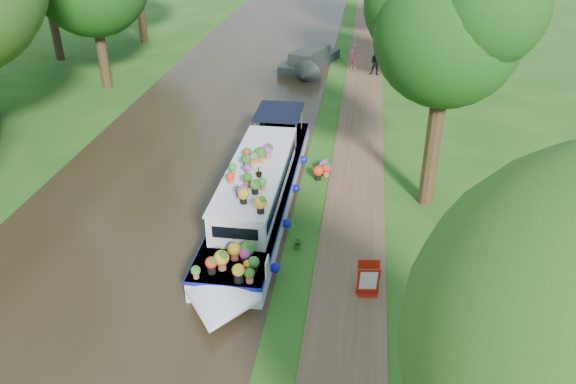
{
  "coord_description": "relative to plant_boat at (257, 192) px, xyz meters",
  "views": [
    {
      "loc": [
        1.23,
        -15.67,
        10.54
      ],
      "look_at": [
        -1.06,
        0.73,
        1.3
      ],
      "focal_mm": 35.0,
      "sensor_mm": 36.0,
      "label": 1
    }
  ],
  "objects": [
    {
      "name": "pedestrian_dark",
      "position": [
        4.15,
        16.99,
        -0.04
      ],
      "size": [
        0.81,
        0.66,
        1.57
      ],
      "primitive_type": "imported",
      "rotation": [
        0.0,
        0.0,
        -0.09
      ],
      "color": "black",
      "rests_on": "towpath"
    },
    {
      "name": "ground",
      "position": [
        2.25,
        -1.35,
        -0.85
      ],
      "size": [
        100.0,
        100.0,
        0.0
      ],
      "primitive_type": "plane",
      "color": "#204D13",
      "rests_on": "ground"
    },
    {
      "name": "sandwich_board",
      "position": [
        3.99,
        -4.02,
        -0.36
      ],
      "size": [
        0.66,
        0.58,
        1.02
      ],
      "rotation": [
        0.0,
        0.0,
        0.12
      ],
      "color": "#A41C0B",
      "rests_on": "towpath"
    },
    {
      "name": "pedestrian_pink",
      "position": [
        2.75,
        18.03,
        -0.04
      ],
      "size": [
        0.67,
        0.58,
        1.56
      ],
      "primitive_type": "imported",
      "rotation": [
        0.0,
        0.0,
        -0.43
      ],
      "color": "#F062BC",
      "rests_on": "towpath"
    },
    {
      "name": "towpath",
      "position": [
        3.45,
        -1.35,
        -0.84
      ],
      "size": [
        2.2,
        100.0,
        0.03
      ],
      "primitive_type": "cube",
      "color": "brown",
      "rests_on": "ground"
    },
    {
      "name": "plant_boat",
      "position": [
        0.0,
        0.0,
        0.0
      ],
      "size": [
        2.29,
        13.52,
        2.25
      ],
      "color": "silver",
      "rests_on": "canal_water"
    },
    {
      "name": "verge_plant",
      "position": [
        1.72,
        -2.03,
        -0.65
      ],
      "size": [
        0.37,
        0.33,
        0.4
      ],
      "primitive_type": "imported",
      "rotation": [
        0.0,
        0.0,
        -0.03
      ],
      "color": "#36651E",
      "rests_on": "ground"
    },
    {
      "name": "canal_water",
      "position": [
        -3.75,
        -1.35,
        -0.84
      ],
      "size": [
        10.0,
        100.0,
        0.02
      ],
      "primitive_type": "cube",
      "color": "black",
      "rests_on": "ground"
    },
    {
      "name": "second_boat",
      "position": [
        -0.02,
        17.97,
        -0.35
      ],
      "size": [
        3.55,
        6.72,
        1.22
      ],
      "rotation": [
        0.0,
        0.0,
        -0.34
      ],
      "color": "black",
      "rests_on": "canal_water"
    },
    {
      "name": "tree_near_overhang",
      "position": [
        6.04,
        1.71,
        5.75
      ],
      "size": [
        5.52,
        5.28,
        8.99
      ],
      "color": "#312010",
      "rests_on": "ground"
    }
  ]
}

